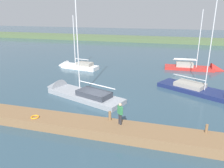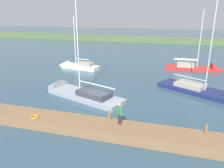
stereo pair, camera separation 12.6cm
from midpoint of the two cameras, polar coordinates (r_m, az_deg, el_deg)
The scene contains 11 objects.
ground_plane at distance 22.53m, azimuth -3.78°, elevation -4.57°, with size 200.00×200.00×0.00m, color #2D4756.
far_shoreline at distance 69.22m, azimuth 10.19°, elevation 10.80°, with size 180.00×8.00×2.40m, color #4C603D.
dock_pier at distance 17.75m, azimuth -9.97°, elevation -10.16°, with size 27.82×2.26×0.74m, color brown.
mooring_post_near at distance 16.80m, azimuth 23.38°, elevation -10.62°, with size 0.19×0.19×0.63m, color brown.
mooring_post_far at distance 17.14m, azimuth -0.45°, elevation -8.19°, with size 0.22×0.22×0.72m, color brown.
life_ring_buoy at distance 18.68m, azimuth -19.20°, elevation -8.02°, with size 0.66×0.66×0.10m, color orange.
sailboat_far_left at distance 36.20m, azimuth -9.42°, elevation 4.48°, with size 7.50×3.05×9.00m.
sailboat_far_right at distance 26.16m, azimuth 24.98°, elevation -2.79°, with size 10.29×7.31×12.23m.
sailboat_near_dock at distance 24.72m, azimuth -9.95°, elevation -2.37°, with size 10.83×5.97×13.39m.
sailboat_mid_channel at distance 37.09m, azimuth 21.95°, elevation 3.56°, with size 9.08×2.68×10.13m.
person_on_dock at distance 16.28m, azimuth 2.21°, elevation -7.31°, with size 0.48×0.49×1.70m.
Camera 2 is at (-7.21, 19.47, 8.76)m, focal length 35.34 mm.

